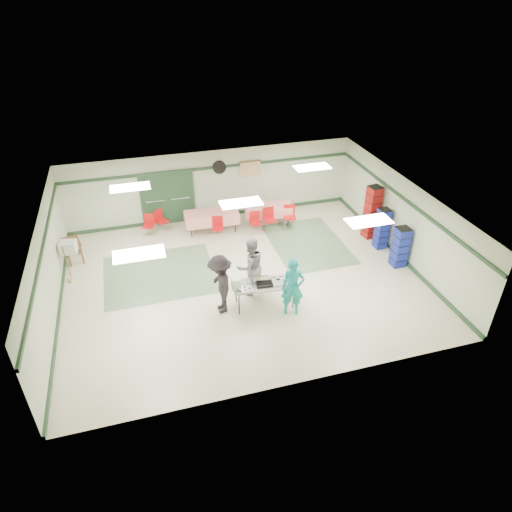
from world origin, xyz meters
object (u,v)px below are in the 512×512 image
object	(u,v)px
dining_table_a	(268,210)
crate_stack_blue_b	(400,247)
dining_table_b	(212,217)
chair_loose_b	(149,223)
volunteer_teal	(293,288)
crate_stack_red	(372,212)
chair_loose_a	(160,219)
chair_c	(290,214)
serving_table	(264,285)
crate_stack_blue_a	(382,229)
volunteer_grey	(250,266)
chair_d	(218,225)
office_printer	(68,247)
chair_a	(269,217)
broom	(67,262)
chair_b	(255,220)
printer_table	(72,244)
volunteer_dark	(220,284)

from	to	relation	value
dining_table_a	crate_stack_blue_b	distance (m)	5.16
dining_table_b	chair_loose_b	bearing A→B (deg)	174.99
volunteer_teal	crate_stack_red	xyz separation A→B (m)	(4.21, 3.34, 0.11)
volunteer_teal	chair_loose_a	size ratio (longest dim) A/B	2.02
chair_c	chair_loose_a	distance (m)	4.81
serving_table	crate_stack_blue_a	bearing A→B (deg)	27.72
volunteer_grey	chair_d	bearing A→B (deg)	-99.34
crate_stack_blue_a	crate_stack_blue_b	size ratio (longest dim) A/B	1.06
chair_d	crate_stack_blue_b	size ratio (longest dim) A/B	0.60
dining_table_b	crate_stack_red	xyz separation A→B (m)	(5.44, -2.02, 0.42)
dining_table_a	chair_loose_a	distance (m)	4.07
crate_stack_blue_a	office_printer	bearing A→B (deg)	172.43
chair_loose_a	office_printer	size ratio (longest dim) A/B	1.84
volunteer_grey	chair_a	size ratio (longest dim) A/B	2.05
dining_table_a	broom	xyz separation A→B (m)	(-7.14, -1.93, 0.11)
dining_table_b	chair_b	world-z (taller)	chair_b
volunteer_teal	chair_d	distance (m)	4.93
chair_c	crate_stack_blue_b	bearing A→B (deg)	-42.90
chair_a	broom	size ratio (longest dim) A/B	0.70
chair_b	crate_stack_blue_a	world-z (taller)	crate_stack_blue_a
chair_a	crate_stack_red	xyz separation A→B (m)	(3.39, -1.46, 0.43)
volunteer_grey	chair_c	distance (m)	4.34
dining_table_a	office_printer	distance (m)	7.22
dining_table_a	office_printer	world-z (taller)	office_printer
chair_b	crate_stack_red	world-z (taller)	crate_stack_red
chair_loose_b	chair_b	bearing A→B (deg)	11.09
chair_loose_b	printer_table	size ratio (longest dim) A/B	0.94
serving_table	chair_b	distance (m)	4.35
volunteer_dark	crate_stack_red	xyz separation A→B (m)	(6.12, 2.69, 0.08)
chair_loose_b	crate_stack_blue_b	bearing A→B (deg)	-5.42
chair_b	chair_loose_b	bearing A→B (deg)	165.87
volunteer_grey	chair_c	bearing A→B (deg)	-138.80
broom	serving_table	bearing A→B (deg)	-32.97
serving_table	volunteer_teal	distance (m)	0.87
volunteer_teal	dining_table_a	size ratio (longest dim) A/B	0.95
chair_d	chair_loose_a	distance (m)	2.20
chair_loose_b	crate_stack_red	size ratio (longest dim) A/B	0.43
chair_d	chair_c	bearing A→B (deg)	12.38
volunteer_grey	volunteer_dark	world-z (taller)	volunteer_grey
chair_loose_b	chair_loose_a	bearing A→B (deg)	47.68
dining_table_a	chair_loose_a	world-z (taller)	chair_loose_a
chair_loose_b	printer_table	bearing A→B (deg)	-134.81
crate_stack_blue_b	dining_table_b	bearing A→B (deg)	143.56
dining_table_a	volunteer_teal	bearing A→B (deg)	-90.81
chair_b	volunteer_grey	bearing A→B (deg)	-109.80
volunteer_grey	chair_b	size ratio (longest dim) A/B	2.28
volunteer_dark	crate_stack_red	world-z (taller)	crate_stack_red
volunteer_dark	chair_c	xyz separation A→B (m)	(3.54, 4.14, -0.35)
chair_c	chair_loose_b	bearing A→B (deg)	-178.92
volunteer_grey	broom	xyz separation A→B (m)	(-5.30, 2.16, -0.26)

